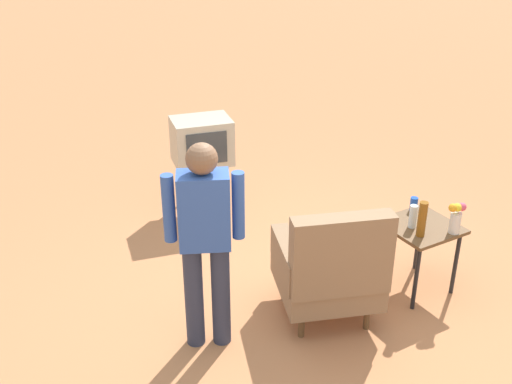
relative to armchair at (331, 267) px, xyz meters
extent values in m
plane|color=#C17A4C|center=(0.16, -0.17, -0.50)|extent=(60.00, 60.00, 0.00)
cylinder|color=brown|center=(-0.37, -0.26, -0.39)|extent=(0.05, 0.05, 0.22)
cylinder|color=brown|center=(0.13, -0.44, -0.39)|extent=(0.05, 0.05, 0.22)
cylinder|color=brown|center=(-0.19, 0.24, -0.39)|extent=(0.05, 0.05, 0.22)
cylinder|color=brown|center=(0.31, 0.06, -0.39)|extent=(0.05, 0.05, 0.22)
cube|color=#8C6B4C|center=(-0.03, -0.10, -0.18)|extent=(0.97, 0.97, 0.20)
cube|color=#8C6B4C|center=(0.07, 0.21, 0.24)|extent=(0.77, 0.41, 0.64)
cube|color=#8C6B4C|center=(-0.34, 0.01, 0.05)|extent=(0.36, 0.69, 0.26)
cube|color=#8C6B4C|center=(0.27, -0.20, 0.05)|extent=(0.36, 0.69, 0.26)
cylinder|color=black|center=(-1.14, -0.21, -0.20)|extent=(0.04, 0.04, 0.60)
cylinder|color=black|center=(-0.70, -0.21, -0.20)|extent=(0.04, 0.04, 0.60)
cylinder|color=black|center=(-1.14, 0.23, -0.20)|extent=(0.04, 0.04, 0.60)
cylinder|color=black|center=(-0.70, 0.23, -0.20)|extent=(0.04, 0.04, 0.60)
cube|color=brown|center=(-0.92, 0.01, 0.11)|extent=(0.56, 0.56, 0.03)
cylinder|color=black|center=(0.27, -2.14, -0.22)|extent=(0.03, 0.03, 0.55)
cylinder|color=black|center=(-0.16, -2.05, -0.22)|extent=(0.03, 0.03, 0.55)
cylinder|color=black|center=(0.19, -2.49, -0.22)|extent=(0.03, 0.03, 0.55)
cylinder|color=black|center=(-0.24, -2.40, -0.22)|extent=(0.03, 0.03, 0.55)
cube|color=#BCB299|center=(0.01, -2.27, 0.29)|extent=(0.68, 0.56, 0.48)
cube|color=#383D3F|center=(0.06, -2.05, 0.29)|extent=(0.41, 0.10, 0.34)
cylinder|color=#2D3347|center=(0.86, -0.20, -0.07)|extent=(0.14, 0.14, 0.86)
cylinder|color=#2D3347|center=(1.04, -0.29, -0.07)|extent=(0.14, 0.14, 0.86)
cube|color=#3356A8|center=(0.95, -0.24, 0.64)|extent=(0.42, 0.35, 0.56)
cylinder|color=#3356A8|center=(0.74, -0.14, 0.67)|extent=(0.09, 0.09, 0.50)
cylinder|color=#3356A8|center=(1.17, -0.35, 0.67)|extent=(0.09, 0.09, 0.50)
sphere|color=brown|center=(0.95, -0.24, 1.03)|extent=(0.22, 0.22, 0.22)
cylinder|color=blue|center=(-1.04, -0.22, 0.19)|extent=(0.07, 0.07, 0.12)
cylinder|color=silver|center=(-0.82, 0.00, 0.23)|extent=(0.06, 0.06, 0.20)
cylinder|color=brown|center=(-0.78, 0.13, 0.28)|extent=(0.07, 0.07, 0.30)
cylinder|color=silver|center=(-1.05, 0.24, 0.22)|extent=(0.09, 0.09, 0.18)
sphere|color=yellow|center=(-1.05, 0.24, 0.36)|extent=(0.07, 0.07, 0.07)
sphere|color=#E04C66|center=(-1.09, 0.25, 0.36)|extent=(0.07, 0.07, 0.07)
sphere|color=orange|center=(-1.02, 0.22, 0.36)|extent=(0.07, 0.07, 0.07)
camera|label=1|loc=(2.54, 3.21, 2.63)|focal=43.28mm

